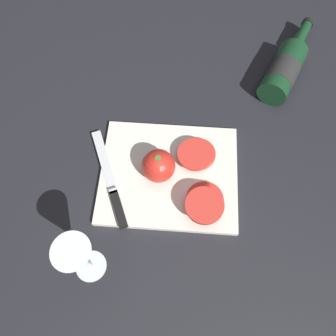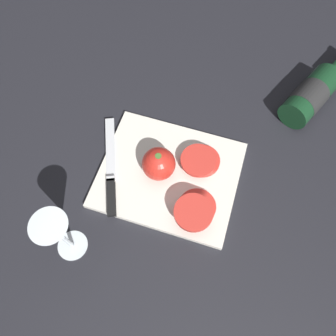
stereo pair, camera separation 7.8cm
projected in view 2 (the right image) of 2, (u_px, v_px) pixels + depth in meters
The scene contains 8 objects.
ground_plane at pixel (165, 188), 0.81m from camera, with size 3.00×3.00×0.00m, color black.
cutting_board at pixel (168, 174), 0.82m from camera, with size 0.34×0.28×0.02m.
wine_bottle at pixel (313, 93), 0.88m from camera, with size 0.18×0.31×0.08m.
wine_glass at pixel (57, 233), 0.64m from camera, with size 0.07×0.07×0.17m.
whole_tomato at pixel (159, 164), 0.78m from camera, with size 0.08×0.08×0.08m.
knife at pixel (111, 184), 0.79m from camera, with size 0.13×0.26×0.01m.
tomato_slice_stack_near at pixel (200, 160), 0.81m from camera, with size 0.10×0.10×0.03m.
tomato_slice_stack_far at pixel (195, 209), 0.75m from camera, with size 0.09×0.12×0.05m.
Camera 2 is at (-0.10, 0.28, 0.75)m, focal length 35.00 mm.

